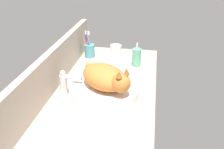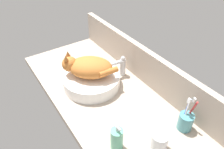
{
  "view_description": "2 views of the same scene",
  "coord_description": "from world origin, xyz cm",
  "px_view_note": "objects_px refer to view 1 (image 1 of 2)",
  "views": [
    {
      "loc": [
        -113.29,
        -24.3,
        67.06
      ],
      "look_at": [
        2.45,
        -4.54,
        7.93
      ],
      "focal_mm": 40.0,
      "sensor_mm": 36.0,
      "label": 1
    },
    {
      "loc": [
        79.74,
        -48.72,
        85.02
      ],
      "look_at": [
        0.41,
        4.62,
        11.35
      ],
      "focal_mm": 35.0,
      "sensor_mm": 36.0,
      "label": 2
    }
  ],
  "objects_px": {
    "cat": "(106,77)",
    "faucet": "(65,82)",
    "soap_dispenser": "(137,57)",
    "toothbrush_cup": "(89,50)",
    "sink_basin": "(104,93)",
    "water_glass": "(115,52)"
  },
  "relations": [
    {
      "from": "cat",
      "to": "faucet",
      "type": "bearing_deg",
      "value": 83.06
    },
    {
      "from": "soap_dispenser",
      "to": "toothbrush_cup",
      "type": "xyz_separation_m",
      "value": [
        0.09,
        0.33,
        -0.01
      ]
    },
    {
      "from": "soap_dispenser",
      "to": "toothbrush_cup",
      "type": "bearing_deg",
      "value": 74.5
    },
    {
      "from": "faucet",
      "to": "toothbrush_cup",
      "type": "relative_size",
      "value": 0.73
    },
    {
      "from": "faucet",
      "to": "water_glass",
      "type": "xyz_separation_m",
      "value": [
        0.52,
        -0.17,
        -0.03
      ]
    },
    {
      "from": "sink_basin",
      "to": "water_glass",
      "type": "bearing_deg",
      "value": 3.54
    },
    {
      "from": "toothbrush_cup",
      "to": "water_glass",
      "type": "distance_m",
      "value": 0.18
    },
    {
      "from": "cat",
      "to": "sink_basin",
      "type": "bearing_deg",
      "value": 53.83
    },
    {
      "from": "cat",
      "to": "toothbrush_cup",
      "type": "distance_m",
      "value": 0.59
    },
    {
      "from": "faucet",
      "to": "soap_dispenser",
      "type": "xyz_separation_m",
      "value": [
        0.42,
        -0.32,
        -0.01
      ]
    },
    {
      "from": "faucet",
      "to": "soap_dispenser",
      "type": "relative_size",
      "value": 0.92
    },
    {
      "from": "cat",
      "to": "faucet",
      "type": "height_order",
      "value": "cat"
    },
    {
      "from": "sink_basin",
      "to": "toothbrush_cup",
      "type": "xyz_separation_m",
      "value": [
        0.53,
        0.21,
        0.01
      ]
    },
    {
      "from": "faucet",
      "to": "sink_basin",
      "type": "bearing_deg",
      "value": -95.06
    },
    {
      "from": "sink_basin",
      "to": "toothbrush_cup",
      "type": "bearing_deg",
      "value": 21.63
    },
    {
      "from": "soap_dispenser",
      "to": "cat",
      "type": "bearing_deg",
      "value": 165.96
    },
    {
      "from": "faucet",
      "to": "water_glass",
      "type": "height_order",
      "value": "faucet"
    },
    {
      "from": "sink_basin",
      "to": "cat",
      "type": "relative_size",
      "value": 1.12
    },
    {
      "from": "sink_basin",
      "to": "cat",
      "type": "xyz_separation_m",
      "value": [
        -0.01,
        -0.01,
        0.09
      ]
    },
    {
      "from": "toothbrush_cup",
      "to": "water_glass",
      "type": "height_order",
      "value": "toothbrush_cup"
    },
    {
      "from": "cat",
      "to": "toothbrush_cup",
      "type": "bearing_deg",
      "value": 22.35
    },
    {
      "from": "faucet",
      "to": "toothbrush_cup",
      "type": "height_order",
      "value": "toothbrush_cup"
    }
  ]
}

